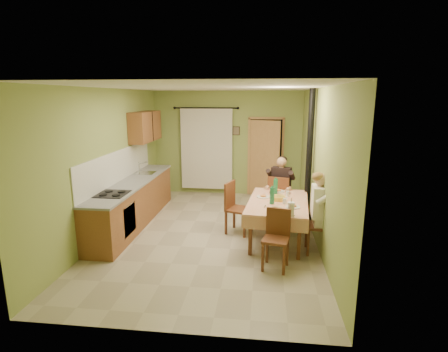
# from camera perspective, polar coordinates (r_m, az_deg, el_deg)

# --- Properties ---
(floor) EXTENTS (4.00, 6.00, 0.01)m
(floor) POSITION_cam_1_polar(r_m,az_deg,el_deg) (6.99, -2.16, -9.36)
(floor) COLOR tan
(floor) RESTS_ON ground
(room_shell) EXTENTS (4.04, 6.04, 2.82)m
(room_shell) POSITION_cam_1_polar(r_m,az_deg,el_deg) (6.53, -2.29, 5.61)
(room_shell) COLOR #8EA052
(room_shell) RESTS_ON ground
(kitchen_run) EXTENTS (0.64, 3.64, 1.56)m
(kitchen_run) POSITION_cam_1_polar(r_m,az_deg,el_deg) (7.63, -14.53, -4.03)
(kitchen_run) COLOR brown
(kitchen_run) RESTS_ON ground
(upper_cabinets) EXTENTS (0.35, 1.40, 0.70)m
(upper_cabinets) POSITION_cam_1_polar(r_m,az_deg,el_deg) (8.60, -12.70, 7.91)
(upper_cabinets) COLOR brown
(upper_cabinets) RESTS_ON room_shell
(curtain) EXTENTS (1.70, 0.07, 2.22)m
(curtain) POSITION_cam_1_polar(r_m,az_deg,el_deg) (9.53, -2.87, 4.48)
(curtain) COLOR black
(curtain) RESTS_ON ground
(doorway) EXTENTS (0.96, 0.32, 2.15)m
(doorway) POSITION_cam_1_polar(r_m,az_deg,el_deg) (9.44, 6.72, 3.04)
(doorway) COLOR black
(doorway) RESTS_ON ground
(dining_table) EXTENTS (1.25, 1.89, 0.76)m
(dining_table) POSITION_cam_1_polar(r_m,az_deg,el_deg) (6.65, 8.70, -7.18)
(dining_table) COLOR tan
(dining_table) RESTS_ON ground
(tableware) EXTENTS (0.77, 1.66, 0.33)m
(tableware) POSITION_cam_1_polar(r_m,az_deg,el_deg) (6.41, 8.87, -3.76)
(tableware) COLOR white
(tableware) RESTS_ON dining_table
(chair_far) EXTENTS (0.56, 0.56, 1.01)m
(chair_far) POSITION_cam_1_polar(r_m,az_deg,el_deg) (7.66, 9.06, -5.18)
(chair_far) COLOR brown
(chair_far) RESTS_ON ground
(chair_near) EXTENTS (0.46, 0.46, 0.94)m
(chair_near) POSITION_cam_1_polar(r_m,az_deg,el_deg) (5.63, 8.42, -12.00)
(chair_near) COLOR brown
(chair_near) RESTS_ON ground
(chair_right) EXTENTS (0.44, 0.44, 0.99)m
(chair_right) POSITION_cam_1_polar(r_m,az_deg,el_deg) (6.32, 15.30, -9.46)
(chair_right) COLOR brown
(chair_right) RESTS_ON ground
(chair_left) EXTENTS (0.57, 0.57, 1.01)m
(chair_left) POSITION_cam_1_polar(r_m,az_deg,el_deg) (6.95, 2.36, -6.92)
(chair_left) COLOR brown
(chair_left) RESTS_ON ground
(man_far) EXTENTS (0.64, 0.57, 1.39)m
(man_far) POSITION_cam_1_polar(r_m,az_deg,el_deg) (7.52, 9.24, -0.89)
(man_far) COLOR black
(man_far) RESTS_ON chair_far
(man_right) EXTENTS (0.47, 0.59, 1.39)m
(man_right) POSITION_cam_1_polar(r_m,az_deg,el_deg) (6.12, 15.49, -4.36)
(man_right) COLOR white
(man_right) RESTS_ON chair_right
(stove_flue) EXTENTS (0.24, 0.24, 2.80)m
(stove_flue) POSITION_cam_1_polar(r_m,az_deg,el_deg) (7.24, 13.55, -0.43)
(stove_flue) COLOR black
(stove_flue) RESTS_ON ground
(picture_back) EXTENTS (0.19, 0.03, 0.23)m
(picture_back) POSITION_cam_1_polar(r_m,az_deg,el_deg) (9.44, 2.01, 7.39)
(picture_back) COLOR black
(picture_back) RESTS_ON room_shell
(picture_right) EXTENTS (0.03, 0.31, 0.21)m
(picture_right) POSITION_cam_1_polar(r_m,az_deg,el_deg) (7.70, 13.87, 6.56)
(picture_right) COLOR brown
(picture_right) RESTS_ON room_shell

